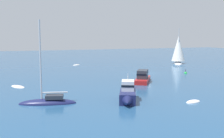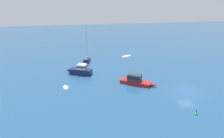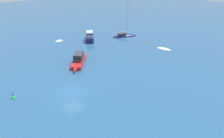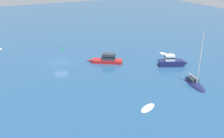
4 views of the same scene
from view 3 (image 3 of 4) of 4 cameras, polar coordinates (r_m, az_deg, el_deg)
The scene contains 7 objects.
ground_plane at distance 30.07m, azimuth -10.79°, elevation -6.07°, with size 160.00×160.00×0.00m, color navy.
launch at distance 37.67m, azimuth -8.96°, elevation 2.51°, with size 6.59×4.86×1.85m.
sloop at distance 51.12m, azimuth 3.33°, elevation 8.83°, with size 3.08×6.10×9.06m.
rib at distance 49.51m, azimuth -13.98°, elevation 7.26°, with size 1.30×2.01×0.49m.
rib_1 at distance 45.00m, azimuth 13.71°, elevation 5.26°, with size 3.11×2.38×0.34m.
launch_1 at distance 48.82m, azimuth -5.98°, elevation 8.65°, with size 5.62×3.52×2.96m.
channel_buoy at distance 31.21m, azimuth -24.88°, elevation -7.04°, with size 0.53×0.53×0.99m.
Camera 3 is at (-24.15, 7.45, 16.29)m, focal length 34.12 mm.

